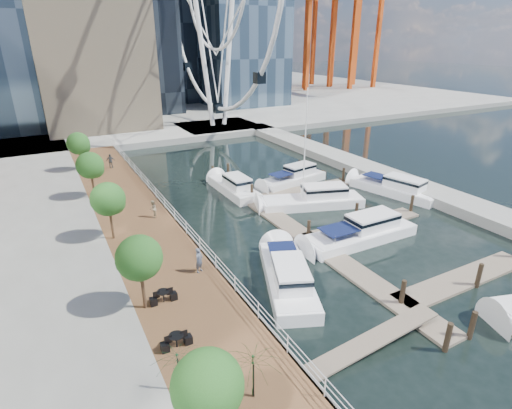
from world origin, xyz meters
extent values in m
plane|color=black|center=(0.00, 0.00, 0.00)|extent=(520.00, 520.00, 0.00)
cube|color=brown|center=(-9.00, 15.00, 0.50)|extent=(6.00, 60.00, 1.00)
cube|color=#595954|center=(-6.00, 15.00, 0.50)|extent=(0.25, 60.00, 1.00)
cube|color=gray|center=(0.00, 102.00, 0.50)|extent=(200.00, 114.00, 1.00)
cube|color=gray|center=(20.00, 20.00, 0.50)|extent=(4.00, 60.00, 1.00)
cube|color=gray|center=(14.00, 52.00, 0.50)|extent=(14.00, 12.00, 1.00)
cube|color=#6D6051|center=(3.00, 10.00, 0.10)|extent=(2.00, 32.00, 0.20)
cube|color=#6D6051|center=(9.00, -2.00, 0.10)|extent=(12.00, 2.00, 0.20)
cube|color=#6D6051|center=(9.00, 8.00, 0.10)|extent=(12.00, 2.00, 0.20)
cube|color=#6D6051|center=(9.00, 18.00, 0.10)|extent=(12.00, 2.00, 0.20)
cylinder|color=white|center=(11.50, 52.00, 14.00)|extent=(0.80, 0.80, 26.00)
cylinder|color=white|center=(16.50, 52.00, 14.00)|extent=(0.80, 0.80, 26.00)
sphere|color=#265B1E|center=(-11.40, -6.00, 4.30)|extent=(2.60, 2.60, 2.60)
cylinder|color=#3F2B1C|center=(-11.40, 4.00, 2.20)|extent=(0.20, 0.20, 2.40)
sphere|color=#265B1E|center=(-11.40, 4.00, 4.30)|extent=(2.60, 2.60, 2.60)
cylinder|color=#3F2B1C|center=(-11.40, 14.00, 2.20)|extent=(0.20, 0.20, 2.40)
sphere|color=#265B1E|center=(-11.40, 14.00, 4.30)|extent=(2.60, 2.60, 2.60)
cylinder|color=#3F2B1C|center=(-11.40, 24.00, 2.20)|extent=(0.20, 0.20, 2.40)
sphere|color=#265B1E|center=(-11.40, 24.00, 4.30)|extent=(2.60, 2.60, 2.60)
cylinder|color=#3F2B1C|center=(-11.40, 34.00, 2.20)|extent=(0.20, 0.20, 2.40)
sphere|color=#265B1E|center=(-11.40, 34.00, 4.30)|extent=(2.60, 2.60, 2.60)
imported|color=#4B5364|center=(-7.22, 6.15, 1.88)|extent=(0.77, 0.70, 1.76)
imported|color=gray|center=(-7.56, 16.49, 1.78)|extent=(0.84, 0.93, 1.56)
imported|color=#373E45|center=(-8.17, 33.53, 1.87)|extent=(1.11, 0.75, 1.75)
imported|color=#0F3715|center=(-8.80, -4.54, 2.17)|extent=(2.65, 2.70, 2.34)
imported|color=#0E3319|center=(-11.50, -2.70, 2.06)|extent=(2.71, 2.74, 2.11)
camera|label=1|loc=(-14.85, -15.93, 15.36)|focal=28.00mm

